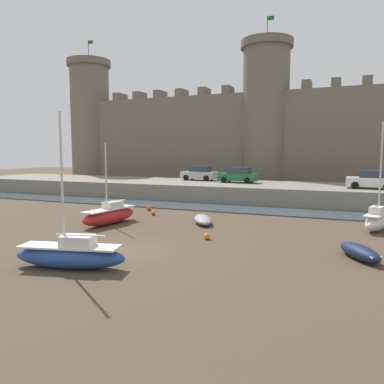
{
  "coord_description": "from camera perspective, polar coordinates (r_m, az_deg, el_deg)",
  "views": [
    {
      "loc": [
        9.84,
        -15.52,
        4.91
      ],
      "look_at": [
        1.39,
        5.23,
        2.5
      ],
      "focal_mm": 35.0,
      "sensor_mm": 36.0,
      "label": 1
    }
  ],
  "objects": [
    {
      "name": "ground_plane",
      "position": [
        19.02,
        -9.98,
        -8.91
      ],
      "size": [
        160.0,
        160.0,
        0.0
      ],
      "primitive_type": "plane",
      "color": "#4C3D2D"
    },
    {
      "name": "water_channel",
      "position": [
        32.75,
        4.43,
        -2.42
      ],
      "size": [
        80.0,
        4.5,
        0.1
      ],
      "primitive_type": "cube",
      "color": "#3D4C56",
      "rests_on": "ground"
    },
    {
      "name": "quay_road",
      "position": [
        39.57,
        7.64,
        0.15
      ],
      "size": [
        67.6,
        10.0,
        1.65
      ],
      "primitive_type": "cube",
      "color": "gray",
      "rests_on": "ground"
    },
    {
      "name": "castle",
      "position": [
        50.71,
        11.08,
        9.61
      ],
      "size": [
        62.29,
        6.69,
        22.12
      ],
      "color": "#706354",
      "rests_on": "ground"
    },
    {
      "name": "sailboat_near_channel_left",
      "position": [
        26.12,
        -12.43,
        -3.44
      ],
      "size": [
        1.92,
        4.97,
        5.5
      ],
      "color": "red",
      "rests_on": "ground"
    },
    {
      "name": "sailboat_foreground_left",
      "position": [
        26.3,
        26.39,
        -3.82
      ],
      "size": [
        2.16,
        4.15,
        6.77
      ],
      "color": "silver",
      "rests_on": "ground"
    },
    {
      "name": "sailboat_foreground_right",
      "position": [
        16.82,
        -18.01,
        -9.04
      ],
      "size": [
        5.02,
        2.39,
        6.56
      ],
      "color": "#234793",
      "rests_on": "ground"
    },
    {
      "name": "rowboat_midflat_left",
      "position": [
        25.73,
        1.66,
        -4.19
      ],
      "size": [
        2.47,
        3.3,
        0.56
      ],
      "color": "gray",
      "rests_on": "ground"
    },
    {
      "name": "rowboat_midflat_right",
      "position": [
        18.95,
        24.19,
        -8.31
      ],
      "size": [
        2.25,
        2.93,
        0.68
      ],
      "color": "#141E3D",
      "rests_on": "ground"
    },
    {
      "name": "mooring_buoy_near_channel",
      "position": [
        29.18,
        -5.92,
        -3.22
      ],
      "size": [
        0.36,
        0.36,
        0.36
      ],
      "primitive_type": "sphere",
      "color": "#E04C1E",
      "rests_on": "ground"
    },
    {
      "name": "mooring_buoy_off_centre",
      "position": [
        31.59,
        -6.55,
        -2.45
      ],
      "size": [
        0.43,
        0.43,
        0.43
      ],
      "primitive_type": "sphere",
      "color": "#E04C1E",
      "rests_on": "ground"
    },
    {
      "name": "mooring_buoy_near_shore",
      "position": [
        21.17,
        2.3,
        -6.75
      ],
      "size": [
        0.38,
        0.38,
        0.38
      ],
      "primitive_type": "sphere",
      "color": "orange",
      "rests_on": "ground"
    },
    {
      "name": "car_quay_east",
      "position": [
        36.87,
        25.7,
        1.67
      ],
      "size": [
        4.19,
        2.05,
        1.62
      ],
      "color": "silver",
      "rests_on": "quay_road"
    },
    {
      "name": "car_quay_west",
      "position": [
        40.19,
        7.06,
        2.55
      ],
      "size": [
        4.19,
        2.05,
        1.62
      ],
      "color": "#1E6638",
      "rests_on": "quay_road"
    },
    {
      "name": "car_quay_centre_east",
      "position": [
        43.24,
        1.13,
        2.84
      ],
      "size": [
        4.19,
        2.05,
        1.62
      ],
      "color": "#B2B5B7",
      "rests_on": "quay_road"
    }
  ]
}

